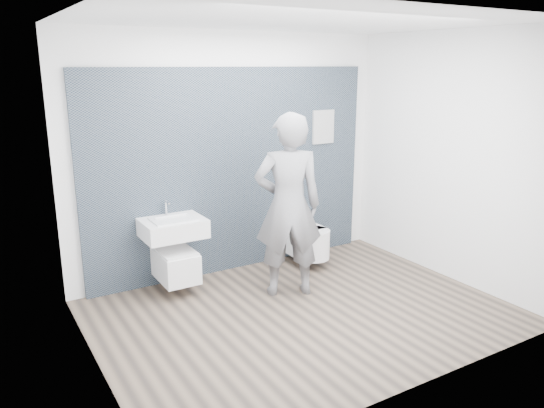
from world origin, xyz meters
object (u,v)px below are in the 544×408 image
washbasin (173,227)px  toilet_square (176,263)px  toilet_rounded (308,241)px  visitor (288,206)px

washbasin → toilet_square: 0.40m
washbasin → toilet_rounded: 1.76m
toilet_rounded → visitor: bearing=-138.5°
toilet_square → toilet_rounded: size_ratio=1.06×
washbasin → toilet_rounded: size_ratio=0.98×
washbasin → toilet_rounded: (1.71, -0.09, -0.43)m
toilet_square → toilet_rounded: (1.71, -0.07, -0.02)m
visitor → toilet_square: bearing=-10.1°
toilet_square → visitor: 1.39m
toilet_rounded → visitor: size_ratio=0.34×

